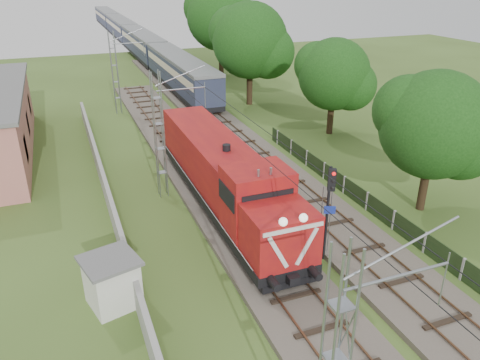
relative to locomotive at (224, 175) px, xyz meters
name	(u,v)px	position (x,y,z in m)	size (l,w,h in m)	color
ground	(289,294)	(0.00, -8.67, -2.33)	(140.00, 140.00, 0.00)	#3C521F
track_main	(234,219)	(0.00, -1.67, -2.14)	(4.20, 70.00, 0.45)	#6B6054
track_side	(235,139)	(5.00, 11.33, -2.14)	(4.20, 80.00, 0.45)	#6B6054
catenary	(160,135)	(-2.95, 3.33, 1.72)	(3.31, 70.00, 8.00)	gray
boundary_wall	(107,193)	(-6.50, 3.33, -1.58)	(0.25, 40.00, 1.50)	#9E9E99
fence	(394,220)	(8.00, -5.67, -1.73)	(0.12, 32.00, 1.20)	black
locomotive	(224,175)	(0.00, 0.00, 0.00)	(3.14, 17.94, 4.56)	black
coach_rake	(130,34)	(5.00, 64.35, 0.24)	(3.11, 92.82, 3.60)	black
signal_post	(330,198)	(2.90, -6.85, 1.14)	(0.53, 0.43, 5.05)	black
relay_hut	(112,282)	(-7.40, -6.48, -1.17)	(2.72, 2.72, 2.30)	silver
tree_a	(436,126)	(11.24, -4.23, 2.94)	(6.51, 6.20, 8.44)	#372416
tree_b	(335,75)	(13.58, 10.20, 2.81)	(6.36, 6.06, 8.24)	#372416
tree_c	(251,41)	(10.69, 21.80, 4.23)	(8.11, 7.72, 10.51)	#372416
tree_d	(221,17)	(12.88, 37.20, 5.18)	(9.28, 8.84, 12.03)	#372416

